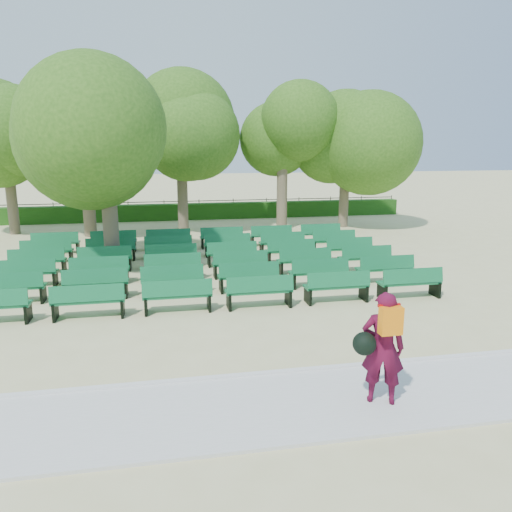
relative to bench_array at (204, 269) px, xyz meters
The scene contains 9 objects.
ground 1.74m from the bench_array, 93.42° to the right, with size 120.00×120.00×0.00m, color #C8BF84.
paving 9.14m from the bench_array, 90.65° to the right, with size 30.00×2.20×0.06m, color silver.
curb 7.99m from the bench_array, 90.74° to the right, with size 30.00×0.12×0.10m, color silver.
hedge 12.27m from the bench_array, 90.49° to the left, with size 26.00×0.70×0.90m, color #205115.
fence 12.66m from the bench_array, 90.47° to the left, with size 26.00×0.10×1.02m, color black, non-canonical shape.
tree_line 8.26m from the bench_array, 90.72° to the left, with size 21.80×6.80×7.04m, color #39671B, non-canonical shape.
bench_array is the anchor object (origin of this frame).
tree_among 5.27m from the bench_array, 160.78° to the left, with size 4.58×4.58×6.35m.
person 9.60m from the bench_array, 77.92° to the right, with size 0.94×0.67×1.88m.
Camera 1 is at (-1.32, -14.56, 4.19)m, focal length 35.00 mm.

